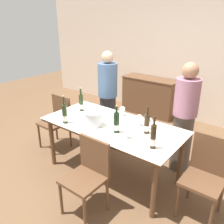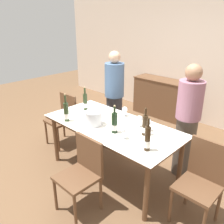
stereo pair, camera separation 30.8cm
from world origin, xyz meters
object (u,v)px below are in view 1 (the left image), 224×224
(wine_bottle_2, at_px, (153,137))
(person_host, at_px, (108,98))
(sideboard_cabinet, at_px, (149,96))
(chair_near_front, at_px, (88,172))
(wine_bottle_1, at_px, (147,124))
(wine_bottle_4, at_px, (116,123))
(person_guest_left, at_px, (184,119))
(ice_bucket, at_px, (94,118))
(wine_bottle_0, at_px, (65,114))
(wine_bottle_3, at_px, (81,103))
(wine_glass_1, at_px, (127,130))
(wine_glass_0, at_px, (122,109))
(chair_right_end, at_px, (206,172))
(wine_glass_3, at_px, (149,121))
(chair_left_end, at_px, (57,118))
(wine_glass_2, at_px, (139,118))
(dining_table, at_px, (112,129))

(wine_bottle_2, height_order, person_host, person_host)
(sideboard_cabinet, height_order, chair_near_front, chair_near_front)
(wine_bottle_1, distance_m, wine_bottle_2, 0.36)
(wine_bottle_4, distance_m, person_guest_left, 1.02)
(ice_bucket, height_order, wine_bottle_0, wine_bottle_0)
(wine_bottle_0, xyz_separation_m, wine_bottle_3, (-0.14, 0.45, -0.00))
(wine_bottle_4, relative_size, person_guest_left, 0.23)
(sideboard_cabinet, bearing_deg, wine_glass_1, -66.45)
(wine_glass_0, bearing_deg, chair_near_front, -75.20)
(sideboard_cabinet, xyz_separation_m, wine_bottle_0, (0.20, -2.68, 0.49))
(chair_right_end, xyz_separation_m, person_host, (-1.96, 0.71, 0.26))
(sideboard_cabinet, bearing_deg, wine_glass_0, -71.76)
(wine_bottle_4, height_order, wine_glass_3, wine_bottle_4)
(person_host, bearing_deg, chair_left_end, -126.60)
(sideboard_cabinet, distance_m, wine_glass_2, 2.41)
(wine_bottle_0, distance_m, wine_bottle_3, 0.48)
(dining_table, relative_size, person_host, 1.19)
(wine_bottle_3, relative_size, wine_bottle_4, 1.01)
(wine_glass_2, relative_size, chair_near_front, 0.17)
(wine_bottle_0, height_order, wine_bottle_3, wine_bottle_0)
(wine_glass_3, bearing_deg, wine_bottle_1, -73.03)
(wine_bottle_1, distance_m, person_host, 1.41)
(wine_bottle_4, distance_m, chair_near_front, 0.67)
(sideboard_cabinet, height_order, ice_bucket, ice_bucket)
(chair_left_end, height_order, chair_near_front, same)
(sideboard_cabinet, distance_m, chair_right_end, 2.99)
(wine_bottle_1, bearing_deg, ice_bucket, -160.57)
(wine_bottle_2, bearing_deg, wine_glass_0, 145.54)
(wine_bottle_1, xyz_separation_m, person_host, (-1.20, 0.73, -0.10))
(chair_near_front, bearing_deg, dining_table, 106.13)
(wine_glass_0, distance_m, wine_glass_1, 0.68)
(wine_bottle_2, height_order, wine_glass_2, wine_bottle_2)
(wine_bottle_2, bearing_deg, wine_bottle_1, 130.80)
(chair_right_end, bearing_deg, wine_bottle_0, -166.25)
(wine_glass_2, height_order, person_guest_left, person_guest_left)
(sideboard_cabinet, bearing_deg, dining_table, -72.63)
(wine_glass_1, distance_m, chair_right_end, 0.98)
(sideboard_cabinet, height_order, wine_bottle_4, wine_bottle_4)
(wine_glass_2, distance_m, chair_right_end, 1.02)
(wine_bottle_0, relative_size, wine_glass_1, 2.56)
(ice_bucket, distance_m, wine_glass_3, 0.71)
(wine_glass_3, bearing_deg, chair_near_front, -106.01)
(ice_bucket, bearing_deg, chair_near_front, -54.57)
(wine_bottle_3, bearing_deg, chair_near_front, -42.35)
(ice_bucket, relative_size, wine_glass_2, 1.52)
(ice_bucket, bearing_deg, wine_glass_2, 38.24)
(dining_table, relative_size, chair_left_end, 2.16)
(dining_table, distance_m, wine_bottle_2, 0.78)
(wine_bottle_2, xyz_separation_m, wine_glass_0, (-0.79, 0.54, -0.04))
(chair_right_end, bearing_deg, chair_near_front, -143.52)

